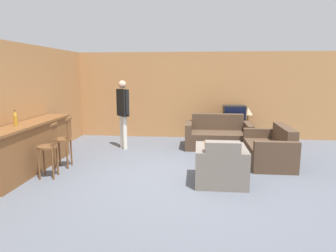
{
  "coord_description": "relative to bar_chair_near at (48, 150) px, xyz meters",
  "views": [
    {
      "loc": [
        0.45,
        -5.5,
        2.0
      ],
      "look_at": [
        -0.17,
        0.85,
        0.85
      ],
      "focal_mm": 32.0,
      "sensor_mm": 36.0,
      "label": 1
    }
  ],
  "objects": [
    {
      "name": "wall_back",
      "position": [
        2.35,
        3.91,
        0.77
      ],
      "size": [
        9.4,
        0.08,
        2.6
      ],
      "color": "#B27A47",
      "rests_on": "ground_plane"
    },
    {
      "name": "table_lamp",
      "position": [
        4.28,
        3.56,
        0.33
      ],
      "size": [
        0.27,
        0.27,
        0.47
      ],
      "color": "brown",
      "rests_on": "tv_unit"
    },
    {
      "name": "bar_counter",
      "position": [
        -0.56,
        0.33,
        -0.03
      ],
      "size": [
        0.55,
        2.67,
        1.0
      ],
      "color": "brown",
      "rests_on": "ground_plane"
    },
    {
      "name": "bar_chair_mid",
      "position": [
        0.0,
        0.64,
        0.0
      ],
      "size": [
        0.4,
        0.4,
        1.06
      ],
      "color": "brown",
      "rests_on": "ground_plane"
    },
    {
      "name": "armchair_near",
      "position": [
        3.25,
        0.01,
        -0.22
      ],
      "size": [
        0.91,
        0.91,
        0.85
      ],
      "color": "#70665B",
      "rests_on": "ground_plane"
    },
    {
      "name": "bottle",
      "position": [
        -0.62,
        0.02,
        0.6
      ],
      "size": [
        0.08,
        0.08,
        0.3
      ],
      "color": "#B27A23",
      "rests_on": "bar_counter"
    },
    {
      "name": "wall_left",
      "position": [
        -0.89,
        1.57,
        0.77
      ],
      "size": [
        0.08,
        8.67,
        2.6
      ],
      "color": "#B27A47",
      "rests_on": "ground_plane"
    },
    {
      "name": "bar_chair_near",
      "position": [
        0.0,
        0.0,
        0.0
      ],
      "size": [
        0.41,
        0.41,
        1.06
      ],
      "color": "brown",
      "rests_on": "ground_plane"
    },
    {
      "name": "person_by_window",
      "position": [
        0.88,
        2.31,
        0.5
      ],
      "size": [
        0.38,
        0.39,
        1.79
      ],
      "color": "silver",
      "rests_on": "ground_plane"
    },
    {
      "name": "tv",
      "position": [
        3.89,
        3.55,
        0.25
      ],
      "size": [
        0.64,
        0.44,
        0.53
      ],
      "color": "black",
      "rests_on": "tv_unit"
    },
    {
      "name": "ground_plane",
      "position": [
        2.35,
        0.23,
        -0.53
      ],
      "size": [
        24.0,
        24.0,
        0.0
      ],
      "primitive_type": "plane",
      "color": "#565B66"
    },
    {
      "name": "couch_far",
      "position": [
        3.37,
        2.68,
        -0.23
      ],
      "size": [
        1.72,
        0.96,
        0.87
      ],
      "color": "#4C3828",
      "rests_on": "ground_plane"
    },
    {
      "name": "loveseat_right",
      "position": [
        4.43,
        1.33,
        -0.23
      ],
      "size": [
        0.88,
        1.54,
        0.84
      ],
      "color": "#4C3828",
      "rests_on": "ground_plane"
    },
    {
      "name": "coffee_table",
      "position": [
        3.22,
        1.38,
        -0.22
      ],
      "size": [
        0.5,
        0.92,
        0.38
      ],
      "color": "brown",
      "rests_on": "ground_plane"
    },
    {
      "name": "tv_unit",
      "position": [
        3.89,
        3.56,
        -0.28
      ],
      "size": [
        1.11,
        0.52,
        0.52
      ],
      "color": "#513823",
      "rests_on": "ground_plane"
    },
    {
      "name": "book_on_table",
      "position": [
        3.19,
        1.28,
        -0.14
      ],
      "size": [
        0.22,
        0.21,
        0.03
      ],
      "color": "#33704C",
      "rests_on": "coffee_table"
    }
  ]
}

